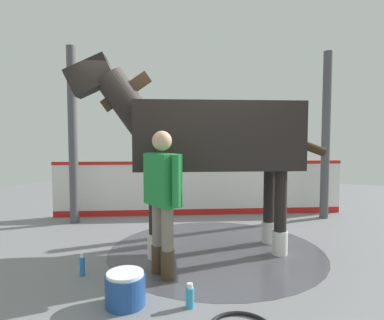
{
  "coord_description": "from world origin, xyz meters",
  "views": [
    {
      "loc": [
        3.95,
        1.82,
        1.52
      ],
      "look_at": [
        0.47,
        0.06,
        1.27
      ],
      "focal_mm": 30.02,
      "sensor_mm": 36.0,
      "label": 1
    }
  ],
  "objects_px": {
    "wash_bucket": "(125,289)",
    "bottle_shampoo": "(190,296)",
    "horse": "(208,139)",
    "handler": "(162,194)",
    "bottle_spray": "(82,265)"
  },
  "relations": [
    {
      "from": "bottle_shampoo",
      "to": "handler",
      "type": "bearing_deg",
      "value": -128.59
    },
    {
      "from": "horse",
      "to": "handler",
      "type": "xyz_separation_m",
      "value": [
        0.98,
        -0.1,
        -0.59
      ]
    },
    {
      "from": "handler",
      "to": "bottle_shampoo",
      "type": "bearing_deg",
      "value": -100.7
    },
    {
      "from": "handler",
      "to": "bottle_shampoo",
      "type": "relative_size",
      "value": 7.18
    },
    {
      "from": "wash_bucket",
      "to": "bottle_shampoo",
      "type": "height_order",
      "value": "wash_bucket"
    },
    {
      "from": "bottle_shampoo",
      "to": "bottle_spray",
      "type": "xyz_separation_m",
      "value": [
        -0.06,
        -1.38,
        0.01
      ]
    },
    {
      "from": "bottle_shampoo",
      "to": "bottle_spray",
      "type": "distance_m",
      "value": 1.38
    },
    {
      "from": "horse",
      "to": "handler",
      "type": "relative_size",
      "value": 1.91
    },
    {
      "from": "horse",
      "to": "wash_bucket",
      "type": "bearing_deg",
      "value": 56.27
    },
    {
      "from": "horse",
      "to": "bottle_spray",
      "type": "distance_m",
      "value": 2.17
    },
    {
      "from": "horse",
      "to": "wash_bucket",
      "type": "distance_m",
      "value": 2.16
    },
    {
      "from": "wash_bucket",
      "to": "bottle_shampoo",
      "type": "xyz_separation_m",
      "value": [
        -0.23,
        0.55,
        -0.05
      ]
    },
    {
      "from": "bottle_spray",
      "to": "bottle_shampoo",
      "type": "bearing_deg",
      "value": 87.56
    },
    {
      "from": "wash_bucket",
      "to": "bottle_shampoo",
      "type": "relative_size",
      "value": 1.64
    },
    {
      "from": "wash_bucket",
      "to": "bottle_spray",
      "type": "relative_size",
      "value": 1.43
    }
  ]
}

